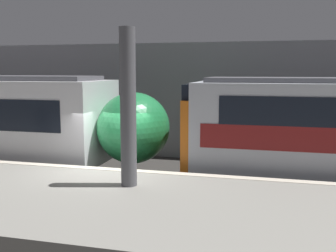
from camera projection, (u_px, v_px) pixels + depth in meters
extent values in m
plane|color=#33302D|center=(104.00, 200.00, 11.60)|extent=(120.00, 120.00, 0.00)
cube|color=gray|center=(62.00, 213.00, 9.18)|extent=(40.00, 4.89, 1.00)
cube|color=beige|center=(102.00, 169.00, 11.31)|extent=(40.00, 0.30, 0.01)
cube|color=gray|center=(160.00, 101.00, 17.22)|extent=(50.00, 0.15, 4.98)
cylinder|color=#56565B|center=(128.00, 108.00, 9.42)|extent=(0.39, 0.39, 3.82)
ellipsoid|color=#238447|center=(134.00, 128.00, 13.29)|extent=(2.42, 2.76, 2.40)
sphere|color=#F2EFCC|center=(161.00, 141.00, 13.12)|extent=(0.20, 0.20, 0.20)
cube|color=orange|center=(194.00, 133.00, 12.80)|extent=(0.25, 2.94, 2.29)
cube|color=black|center=(194.00, 98.00, 12.64)|extent=(0.25, 2.64, 0.92)
sphere|color=#EA4C42|center=(185.00, 148.00, 12.24)|extent=(0.18, 0.18, 0.18)
sphere|color=#EA4C42|center=(193.00, 141.00, 13.54)|extent=(0.18, 0.18, 0.18)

